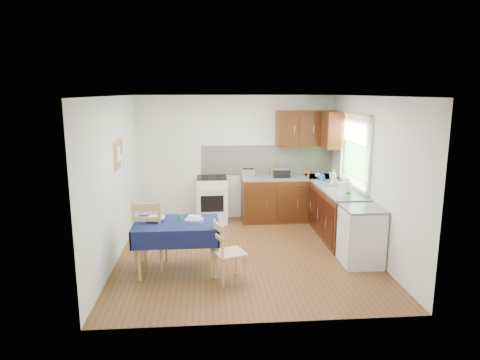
{
  "coord_description": "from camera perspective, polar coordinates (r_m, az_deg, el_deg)",
  "views": [
    {
      "loc": [
        -0.6,
        -6.47,
        2.56
      ],
      "look_at": [
        -0.07,
        0.14,
        1.19
      ],
      "focal_mm": 32.0,
      "sensor_mm": 36.0,
      "label": 1
    }
  ],
  "objects": [
    {
      "name": "dining_table",
      "position": [
        6.25,
        -8.43,
        -6.49
      ],
      "size": [
        1.21,
        0.82,
        0.73
      ],
      "rotation": [
        0.0,
        0.0,
        -0.01
      ],
      "color": "#101442",
      "rests_on": "ground"
    },
    {
      "name": "corkboard",
      "position": [
        6.98,
        -15.88,
        3.3
      ],
      "size": [
        0.04,
        0.62,
        0.47
      ],
      "color": "tan",
      "rests_on": "wall_left"
    },
    {
      "name": "wall_left",
      "position": [
        6.75,
        -16.45,
        -0.01
      ],
      "size": [
        0.02,
        4.2,
        2.5
      ],
      "primitive_type": "cube",
      "color": "white",
      "rests_on": "ground"
    },
    {
      "name": "toaster",
      "position": [
        8.42,
        1.1,
        0.91
      ],
      "size": [
        0.25,
        0.15,
        0.19
      ],
      "rotation": [
        0.0,
        0.0,
        0.1
      ],
      "color": "silver",
      "rests_on": "worktop_back"
    },
    {
      "name": "dish_rack",
      "position": [
        8.02,
        12.3,
        -0.37
      ],
      "size": [
        0.44,
        0.34,
        0.21
      ],
      "rotation": [
        0.0,
        0.0,
        0.06
      ],
      "color": "gray",
      "rests_on": "worktop_right"
    },
    {
      "name": "worktop_right",
      "position": [
        7.67,
        13.0,
        -1.29
      ],
      "size": [
        0.6,
        1.7,
        0.04
      ],
      "primitive_type": "cube",
      "color": "slate",
      "rests_on": "base_cabinets"
    },
    {
      "name": "book",
      "position": [
        6.38,
        -6.99,
        -5.01
      ],
      "size": [
        0.21,
        0.27,
        0.02
      ],
      "primitive_type": "imported",
      "rotation": [
        0.0,
        0.0,
        -0.11
      ],
      "color": "white",
      "rests_on": "dining_table"
    },
    {
      "name": "sandwich_press",
      "position": [
        8.54,
        5.52,
        1.05
      ],
      "size": [
        0.33,
        0.28,
        0.19
      ],
      "rotation": [
        0.0,
        0.0,
        -0.31
      ],
      "color": "black",
      "rests_on": "worktop_back"
    },
    {
      "name": "soap_bottle_c",
      "position": [
        7.15,
        14.06,
        -1.45
      ],
      "size": [
        0.16,
        0.16,
        0.16
      ],
      "primitive_type": "imported",
      "rotation": [
        0.0,
        0.0,
        3.47
      ],
      "color": "#268E43",
      "rests_on": "worktop_right"
    },
    {
      "name": "wall_back",
      "position": [
        8.69,
        -0.56,
        3.0
      ],
      "size": [
        4.0,
        0.02,
        2.5
      ],
      "primitive_type": "cube",
      "color": "silver",
      "rests_on": "ground"
    },
    {
      "name": "floor",
      "position": [
        6.99,
        0.68,
        -9.83
      ],
      "size": [
        4.2,
        4.2,
        0.0
      ],
      "primitive_type": "plane",
      "color": "#543616",
      "rests_on": "ground"
    },
    {
      "name": "soap_bottle_a",
      "position": [
        7.89,
        12.37,
        0.33
      ],
      "size": [
        0.16,
        0.16,
        0.29
      ],
      "primitive_type": "imported",
      "rotation": [
        0.0,
        0.0,
        0.85
      ],
      "color": "white",
      "rests_on": "worktop_right"
    },
    {
      "name": "sauce_bottle",
      "position": [
        8.51,
        9.1,
        1.0
      ],
      "size": [
        0.05,
        0.05,
        0.21
      ],
      "primitive_type": "cylinder",
      "color": "red",
      "rests_on": "worktop_back"
    },
    {
      "name": "wall_front",
      "position": [
        4.61,
        3.11,
        -4.89
      ],
      "size": [
        4.0,
        0.02,
        2.5
      ],
      "primitive_type": "cube",
      "color": "silver",
      "rests_on": "ground"
    },
    {
      "name": "splashback",
      "position": [
        8.76,
        3.7,
        2.71
      ],
      "size": [
        2.7,
        0.02,
        0.6
      ],
      "primitive_type": "cube",
      "color": "beige",
      "rests_on": "wall_back"
    },
    {
      "name": "base_cabinets",
      "position": [
        8.25,
        9.32,
        -3.44
      ],
      "size": [
        1.9,
        2.3,
        0.86
      ],
      "color": "#361109",
      "rests_on": "ground"
    },
    {
      "name": "worktop_back",
      "position": [
        8.6,
        6.58,
        0.33
      ],
      "size": [
        1.9,
        0.6,
        0.04
      ],
      "primitive_type": "cube",
      "color": "slate",
      "rests_on": "base_cabinets"
    },
    {
      "name": "stove",
      "position": [
        8.54,
        -3.76,
        -2.6
      ],
      "size": [
        0.6,
        0.61,
        0.92
      ],
      "color": "white",
      "rests_on": "ground"
    },
    {
      "name": "plate_bowl",
      "position": [
        6.3,
        -11.11,
        -5.13
      ],
      "size": [
        0.26,
        0.26,
        0.06
      ],
      "primitive_type": "imported",
      "rotation": [
        0.0,
        0.0,
        -0.03
      ],
      "color": "beige",
      "rests_on": "dining_table"
    },
    {
      "name": "worktop_corner",
      "position": [
        8.75,
        10.76,
        0.39
      ],
      "size": [
        0.6,
        0.6,
        0.04
      ],
      "primitive_type": "cube",
      "color": "slate",
      "rests_on": "base_cabinets"
    },
    {
      "name": "chair_near",
      "position": [
        5.86,
        -1.76,
        -9.34
      ],
      "size": [
        0.49,
        0.49,
        0.87
      ],
      "rotation": [
        0.0,
        0.0,
        1.9
      ],
      "color": "tan",
      "rests_on": "ground"
    },
    {
      "name": "window",
      "position": [
        7.67,
        15.09,
        4.46
      ],
      "size": [
        0.04,
        1.48,
        1.26
      ],
      "color": "#2A5723",
      "rests_on": "wall_right"
    },
    {
      "name": "wall_right",
      "position": [
        7.1,
        17.01,
        0.51
      ],
      "size": [
        0.02,
        4.2,
        2.5
      ],
      "primitive_type": "cube",
      "color": "silver",
      "rests_on": "ground"
    },
    {
      "name": "kettle",
      "position": [
        7.16,
        13.94,
        -0.98
      ],
      "size": [
        0.18,
        0.18,
        0.3
      ],
      "color": "white",
      "rests_on": "worktop_right"
    },
    {
      "name": "tea_towel",
      "position": [
        6.2,
        -6.11,
        -5.35
      ],
      "size": [
        0.28,
        0.24,
        0.04
      ],
      "primitive_type": "cube",
      "rotation": [
        0.0,
        0.0,
        -0.21
      ],
      "color": "navy",
      "rests_on": "dining_table"
    },
    {
      "name": "soap_bottle_b",
      "position": [
        8.27,
        10.88,
        0.51
      ],
      "size": [
        0.11,
        0.11,
        0.18
      ],
      "primitive_type": "imported",
      "rotation": [
        0.0,
        0.0,
        2.3
      ],
      "color": "blue",
      "rests_on": "worktop_right"
    },
    {
      "name": "chair_far",
      "position": [
        6.43,
        -11.97,
        -6.8
      ],
      "size": [
        0.51,
        0.51,
        1.04
      ],
      "rotation": [
        0.0,
        0.0,
        3.03
      ],
      "color": "tan",
      "rests_on": "ground"
    },
    {
      "name": "upper_cabinets",
      "position": [
        8.57,
        9.87,
        6.75
      ],
      "size": [
        1.2,
        0.85,
        0.7
      ],
      "color": "#361109",
      "rests_on": "wall_back"
    },
    {
      "name": "yellow_packet",
      "position": [
        8.6,
        4.67,
        1.09
      ],
      "size": [
        0.15,
        0.12,
        0.17
      ],
      "primitive_type": "cube",
      "rotation": [
        0.0,
        0.0,
        0.34
      ],
      "color": "yellow",
      "rests_on": "worktop_back"
    },
    {
      "name": "ceiling",
      "position": [
        6.5,
        0.74,
        11.13
      ],
      "size": [
        4.0,
        4.2,
        0.02
      ],
      "primitive_type": "cube",
      "color": "white",
      "rests_on": "wall_back"
    },
    {
      "name": "cup",
      "position": [
        8.57,
        10.33,
        0.62
      ],
      "size": [
        0.13,
        0.13,
        0.09
      ],
      "primitive_type": "imported",
      "rotation": [
        0.0,
        0.0,
        0.12
      ],
      "color": "silver",
      "rests_on": "worktop_back"
    },
    {
      "name": "spice_jar",
      "position": [
        6.27,
        -8.05,
        -4.93
      ],
      "size": [
        0.05,
        0.05,
        0.1
      ],
      "primitive_type": "cylinder",
      "color": "green",
      "rests_on": "dining_table"
    },
    {
      "name": "fridge",
      "position": [
        6.7,
        15.9,
        -7.24
      ],
      "size": [
        0.58,
        0.6,
        0.89
      ],
      "color": "white",
      "rests_on": "ground"
    }
  ]
}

